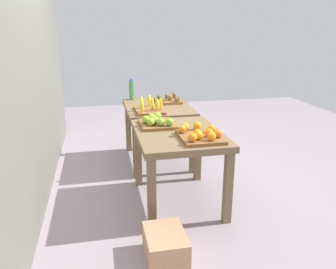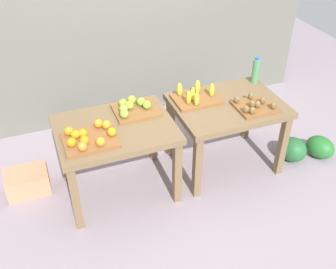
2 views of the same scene
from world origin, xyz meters
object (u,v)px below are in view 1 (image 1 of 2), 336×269
object	(u,v)px
orange_bin	(200,134)
watermelon_pile	(163,131)
display_table_left	(178,142)
apple_bin	(157,122)
display_table_right	(158,114)
banana_crate	(150,108)
kiwi_bin	(168,100)
water_bottle	(132,90)
cardboard_produce_box	(165,246)

from	to	relation	value
orange_bin	watermelon_pile	distance (m)	2.32
display_table_left	apple_bin	size ratio (longest dim) A/B	2.60
display_table_right	banana_crate	world-z (taller)	banana_crate
orange_bin	kiwi_bin	world-z (taller)	orange_bin
apple_bin	kiwi_bin	world-z (taller)	apple_bin
orange_bin	apple_bin	bearing A→B (deg)	32.73
water_bottle	kiwi_bin	bearing A→B (deg)	-120.89
banana_crate	apple_bin	bearing A→B (deg)	177.60
display_table_left	orange_bin	world-z (taller)	orange_bin
display_table_left	cardboard_produce_box	xyz separation A→B (m)	(-0.84, 0.30, -0.52)
apple_bin	kiwi_bin	xyz separation A→B (m)	(1.07, -0.35, -0.01)
orange_bin	banana_crate	world-z (taller)	banana_crate
kiwi_bin	display_table_left	bearing A→B (deg)	172.24
orange_bin	apple_bin	world-z (taller)	apple_bin
display_table_left	orange_bin	xyz separation A→B (m)	(-0.25, -0.14, 0.15)
apple_bin	water_bottle	distance (m)	1.35
water_bottle	orange_bin	bearing A→B (deg)	-167.24
watermelon_pile	display_table_left	bearing A→B (deg)	173.11
kiwi_bin	water_bottle	world-z (taller)	water_bottle
display_table_right	apple_bin	world-z (taller)	apple_bin
orange_bin	display_table_left	bearing A→B (deg)	28.80
watermelon_pile	banana_crate	bearing A→B (deg)	161.25
orange_bin	water_bottle	distance (m)	1.87
kiwi_bin	display_table_right	bearing A→B (deg)	135.35
display_table_left	display_table_right	distance (m)	1.12
display_table_left	watermelon_pile	distance (m)	2.05
orange_bin	apple_bin	xyz separation A→B (m)	(0.48, 0.31, 0.00)
display_table_right	cardboard_produce_box	size ratio (longest dim) A/B	2.60
display_table_right	water_bottle	xyz separation A→B (m)	(0.45, 0.28, 0.24)
water_bottle	watermelon_pile	xyz separation A→B (m)	(0.41, -0.51, -0.75)
orange_bin	water_bottle	world-z (taller)	water_bottle
banana_crate	kiwi_bin	distance (m)	0.56
display_table_right	watermelon_pile	xyz separation A→B (m)	(0.86, -0.24, -0.51)
apple_bin	display_table_right	bearing A→B (deg)	-10.89
display_table_right	cardboard_produce_box	xyz separation A→B (m)	(-1.96, 0.30, -0.52)
water_bottle	cardboard_produce_box	distance (m)	2.53
banana_crate	watermelon_pile	bearing A→B (deg)	-18.75
display_table_right	water_bottle	bearing A→B (deg)	31.48
orange_bin	kiwi_bin	size ratio (longest dim) A/B	1.25
display_table_left	banana_crate	xyz separation A→B (m)	(0.84, 0.15, 0.15)
apple_bin	kiwi_bin	bearing A→B (deg)	-18.04
watermelon_pile	kiwi_bin	bearing A→B (deg)	174.78
display_table_right	kiwi_bin	bearing A→B (deg)	-44.65
orange_bin	banana_crate	size ratio (longest dim) A/B	1.03
banana_crate	water_bottle	xyz separation A→B (m)	(0.73, 0.13, 0.09)
watermelon_pile	orange_bin	bearing A→B (deg)	177.36
display_table_right	orange_bin	size ratio (longest dim) A/B	2.30
display_table_left	watermelon_pile	size ratio (longest dim) A/B	1.56
display_table_left	cardboard_produce_box	bearing A→B (deg)	160.32
display_table_left	display_table_right	xyz separation A→B (m)	(1.12, 0.00, 0.00)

